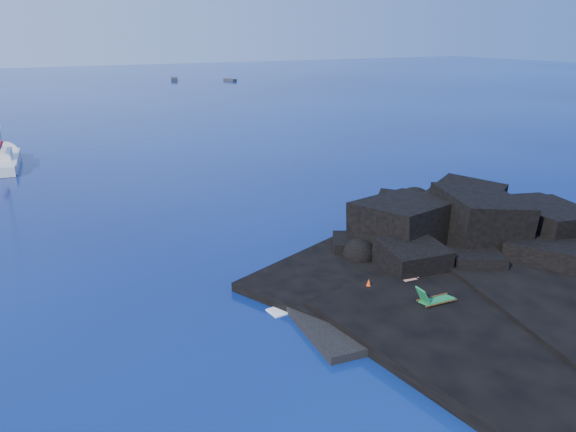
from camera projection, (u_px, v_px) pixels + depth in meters
name	position (u px, v px, depth m)	size (l,w,h in m)	color
ground	(305.00, 341.00, 22.99)	(400.00, 400.00, 0.00)	#04083A
headland	(481.00, 258.00, 31.31)	(24.00, 24.00, 3.60)	black
beach	(386.00, 311.00, 25.41)	(8.50, 6.00, 0.70)	black
surf_foam	(341.00, 273.00, 29.41)	(10.00, 8.00, 0.06)	white
sailboat	(4.00, 166.00, 52.53)	(2.63, 12.54, 13.14)	silver
deck_chair	(437.00, 295.00, 24.80)	(1.77, 0.78, 1.22)	#197239
towel	(409.00, 284.00, 27.28)	(1.90, 0.90, 0.05)	white
sunbather	(409.00, 281.00, 27.23)	(1.81, 0.49, 0.26)	tan
marker_cone	(369.00, 285.00, 26.49)	(0.41, 0.41, 0.62)	#EE3D0C
distant_boat_a	(174.00, 80.00, 143.14)	(1.60, 5.14, 0.69)	#232428
distant_boat_b	(230.00, 81.00, 141.46)	(1.26, 4.04, 0.54)	#29292E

